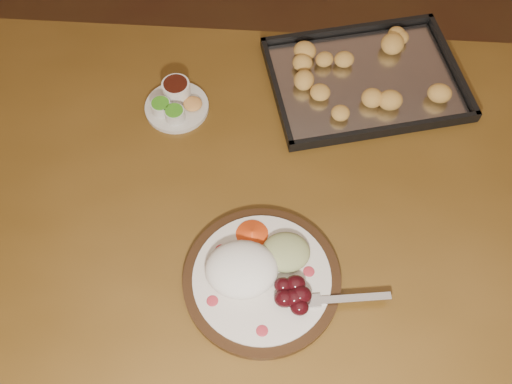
{
  "coord_description": "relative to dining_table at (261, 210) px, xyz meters",
  "views": [
    {
      "loc": [
        -0.23,
        -0.36,
        1.77
      ],
      "look_at": [
        -0.23,
        0.22,
        0.77
      ],
      "focal_mm": 40.0,
      "sensor_mm": 36.0,
      "label": 1
    }
  ],
  "objects": [
    {
      "name": "ground",
      "position": [
        0.22,
        -0.24,
        -0.65
      ],
      "size": [
        4.0,
        4.0,
        0.0
      ],
      "primitive_type": "plane",
      "color": "#533C1C",
      "rests_on": "ground"
    },
    {
      "name": "dinner_plate",
      "position": [
        -0.0,
        -0.2,
        0.12
      ],
      "size": [
        0.39,
        0.3,
        0.07
      ],
      "rotation": [
        0.0,
        0.0,
        -0.39
      ],
      "color": "black",
      "rests_on": "dining_table"
    },
    {
      "name": "condiment_saucer",
      "position": [
        -0.19,
        0.21,
        0.11
      ],
      "size": [
        0.14,
        0.14,
        0.05
      ],
      "rotation": [
        0.0,
        0.0,
        -0.26
      ],
      "color": "beige",
      "rests_on": "dining_table"
    },
    {
      "name": "baking_tray",
      "position": [
        0.24,
        0.28,
        0.11
      ],
      "size": [
        0.48,
        0.39,
        0.05
      ],
      "rotation": [
        0.0,
        0.0,
        0.19
      ],
      "color": "black",
      "rests_on": "dining_table"
    },
    {
      "name": "dining_table",
      "position": [
        0.0,
        0.0,
        0.0
      ],
      "size": [
        1.56,
        1.0,
        0.75
      ],
      "rotation": [
        0.0,
        0.0,
        -0.07
      ],
      "color": "brown",
      "rests_on": "ground"
    }
  ]
}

